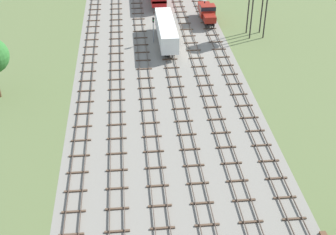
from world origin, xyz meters
The scene contains 11 objects.
ground_plane centered at (0.00, 56.00, 0.00)m, with size 480.00×480.00×0.00m, color #5B6B3D.
ballast_bed centered at (0.00, 56.00, 0.00)m, with size 25.28×176.00×0.01m, color gray.
track_far_left centered at (-10.64, 57.00, 0.14)m, with size 2.40×126.00×0.29m.
track_left centered at (-6.38, 57.00, 0.14)m, with size 2.40×126.00×0.29m.
track_centre_left centered at (-2.13, 57.00, 0.14)m, with size 2.40×126.00×0.29m.
track_centre centered at (2.13, 57.00, 0.14)m, with size 2.40×126.00×0.29m.
track_centre_right centered at (6.38, 57.00, 0.14)m, with size 2.40×126.00×0.29m.
track_right centered at (10.64, 57.00, 0.14)m, with size 2.40×126.00×0.29m.
freight_boxcar_centre_nearest centered at (2.13, 55.81, 2.45)m, with size 2.87×14.00×3.60m.
shunter_loco_right_near centered at (10.64, 65.08, 2.01)m, with size 2.74×8.46×3.10m.
signal_post_nearest centered at (0.00, 56.45, 2.96)m, with size 0.28×0.47×4.59m.
Camera 1 is at (-4.56, -17.46, 32.70)m, focal length 49.75 mm.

